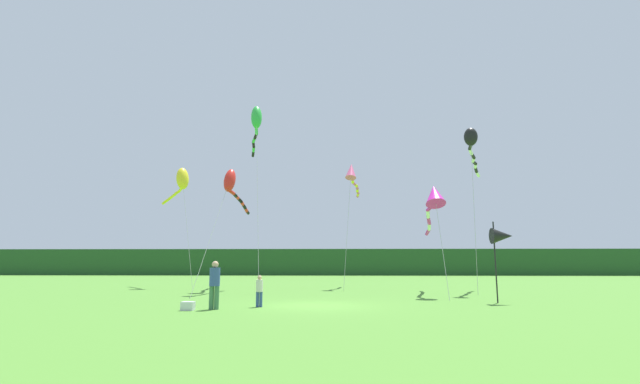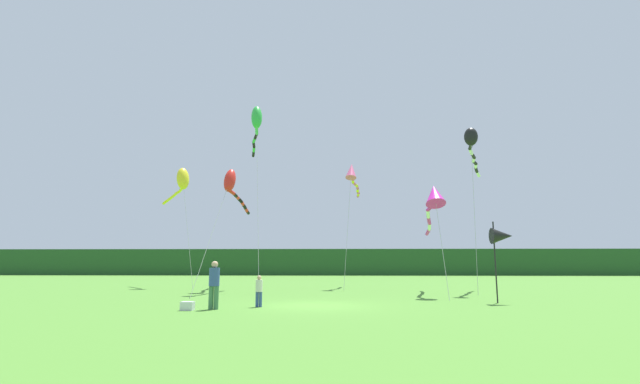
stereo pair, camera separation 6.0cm
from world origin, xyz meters
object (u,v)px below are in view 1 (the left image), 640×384
at_px(person_adult, 215,282).
at_px(kite_green, 256,121).
at_px(kite_red, 232,185).
at_px(kite_black, 472,144).
at_px(person_child, 259,289).
at_px(kite_rainbow, 352,174).
at_px(banner_flag_pole, 502,237).
at_px(kite_magenta, 434,199).
at_px(kite_yellow, 181,181).
at_px(cooler_box, 188,306).

relative_size(person_adult, kite_green, 0.14).
height_order(kite_red, kite_black, kite_black).
xyz_separation_m(person_child, kite_rainbow, (4.18, 13.51, 7.20)).
distance_m(person_child, banner_flag_pole, 10.63).
relative_size(person_child, kite_black, 0.12).
bearing_deg(kite_green, kite_black, -13.15).
bearing_deg(kite_rainbow, kite_magenta, -61.12).
bearing_deg(kite_green, kite_magenta, -28.76).
bearing_deg(kite_black, kite_yellow, 164.84).
xyz_separation_m(person_child, kite_black, (11.22, 8.84, 8.08)).
bearing_deg(banner_flag_pole, kite_green, 141.86).
xyz_separation_m(person_adult, kite_magenta, (9.73, 7.14, 4.06)).
height_order(person_adult, kite_yellow, kite_yellow).
bearing_deg(person_child, kite_red, 110.78).
xyz_separation_m(person_adult, kite_yellow, (-6.70, 15.07, 6.60)).
bearing_deg(kite_yellow, person_child, -59.81).
height_order(person_child, cooler_box, person_child).
height_order(person_child, kite_magenta, kite_magenta).
bearing_deg(kite_black, person_child, -141.75).
distance_m(kite_red, kite_magenta, 11.56).
bearing_deg(kite_magenta, person_adult, -143.72).
xyz_separation_m(kite_rainbow, kite_yellow, (-12.39, 0.60, -0.29)).
xyz_separation_m(cooler_box, kite_magenta, (10.58, 7.49, 4.89)).
xyz_separation_m(banner_flag_pole, kite_red, (-13.30, 6.07, 3.39)).
bearing_deg(kite_black, kite_rainbow, 146.47).
xyz_separation_m(kite_yellow, kite_black, (19.43, -5.26, 1.17)).
height_order(cooler_box, kite_magenta, kite_magenta).
bearing_deg(kite_red, person_adult, -80.12).
distance_m(person_adult, person_child, 1.82).
xyz_separation_m(kite_green, kite_black, (13.67, -3.19, -2.60)).
relative_size(kite_magenta, kite_yellow, 0.94).
bearing_deg(kite_red, kite_rainbow, 36.22).
bearing_deg(banner_flag_pole, kite_black, 81.42).
xyz_separation_m(banner_flag_pole, kite_rainbow, (-6.02, 11.41, 5.06)).
bearing_deg(kite_magenta, kite_yellow, 154.24).
height_order(kite_green, kite_magenta, kite_green).
relative_size(cooler_box, kite_green, 0.04).
xyz_separation_m(person_child, kite_magenta, (8.22, 6.18, 4.37)).
height_order(cooler_box, kite_rainbow, kite_rainbow).
relative_size(cooler_box, kite_red, 0.06).
bearing_deg(kite_yellow, kite_red, -49.28).
height_order(person_child, kite_yellow, kite_yellow).
distance_m(person_adult, cooler_box, 1.23).
distance_m(banner_flag_pole, kite_magenta, 5.05).
height_order(kite_green, kite_red, kite_green).
bearing_deg(person_adult, cooler_box, -157.50).
height_order(person_child, kite_rainbow, kite_rainbow).
bearing_deg(kite_red, cooler_box, -85.49).
bearing_deg(kite_red, banner_flag_pole, -24.54).
height_order(person_adult, kite_magenta, kite_magenta).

